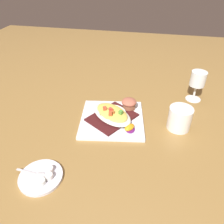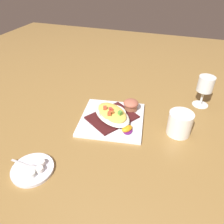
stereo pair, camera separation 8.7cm
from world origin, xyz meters
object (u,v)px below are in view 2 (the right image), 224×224
creamer_cup_0 (32,174)px  creamer_cup_2 (41,163)px  creamer_cup_1 (40,170)px  gratin_dish (112,113)px  orange_garnish (127,129)px  square_plate (112,119)px  creamer_saucer (33,169)px  coffee_mug (179,124)px  muffin (131,105)px  spoon (30,167)px  stemmed_glass (205,86)px

creamer_cup_0 → creamer_cup_2: same height
creamer_cup_0 → creamer_cup_1: (-0.02, 0.01, 0.00)m
gratin_dish → creamer_cup_1: gratin_dish is taller
orange_garnish → gratin_dish: bearing=-125.7°
gratin_dish → orange_garnish: gratin_dish is taller
square_plate → creamer_cup_2: bearing=-23.8°
creamer_saucer → creamer_cup_2: (-0.02, 0.02, 0.01)m
coffee_mug → creamer_cup_2: 0.51m
creamer_saucer → creamer_cup_0: size_ratio=5.52×
creamer_cup_0 → gratin_dish: bearing=158.6°
muffin → spoon: (0.40, -0.22, -0.02)m
orange_garnish → creamer_cup_0: size_ratio=2.26×
spoon → creamer_cup_2: creamer_cup_2 is taller
coffee_mug → orange_garnish: bearing=-69.7°
gratin_dish → creamer_saucer: bearing=-25.3°
gratin_dish → creamer_cup_1: 0.35m
orange_garnish → creamer_cup_0: 0.36m
gratin_dish → spoon: (0.32, -0.16, -0.02)m
gratin_dish → creamer_saucer: gratin_dish is taller
creamer_cup_2 → stemmed_glass: bearing=138.6°
creamer_saucer → muffin: bearing=152.4°
coffee_mug → creamer_cup_1: size_ratio=5.06×
orange_garnish → creamer_saucer: bearing=-41.3°
creamer_cup_1 → creamer_cup_0: bearing=-29.6°
creamer_cup_0 → creamer_cup_1: size_ratio=1.00×
orange_garnish → creamer_cup_1: 0.34m
gratin_dish → creamer_cup_0: 0.38m
square_plate → creamer_cup_2: (0.30, -0.13, 0.01)m
muffin → orange_garnish: muffin is taller
orange_garnish → creamer_saucer: orange_garnish is taller
muffin → spoon: bearing=-28.5°
gratin_dish → coffee_mug: size_ratio=1.79×
creamer_saucer → creamer_cup_0: creamer_cup_0 is taller
creamer_saucer → creamer_cup_0: (0.02, 0.02, 0.01)m
stemmed_glass → creamer_cup_2: bearing=-41.4°
orange_garnish → creamer_cup_2: size_ratio=2.26×
stemmed_glass → orange_garnish: bearing=-41.5°
coffee_mug → creamer_cup_1: (0.34, -0.39, -0.02)m
creamer_cup_0 → orange_garnish: bearing=143.3°
stemmed_glass → creamer_cup_1: 0.74m
orange_garnish → spoon: size_ratio=0.56×
orange_garnish → creamer_cup_2: 0.33m
creamer_cup_2 → creamer_cup_1: bearing=22.0°
spoon → creamer_cup_0: bearing=45.1°
creamer_saucer → creamer_cup_2: bearing=137.8°
square_plate → muffin: 0.10m
stemmed_glass → creamer_cup_2: stemmed_glass is taller
muffin → coffee_mug: coffee_mug is taller
orange_garnish → creamer_cup_2: orange_garnish is taller
gratin_dish → coffee_mug: (-0.01, 0.26, 0.00)m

